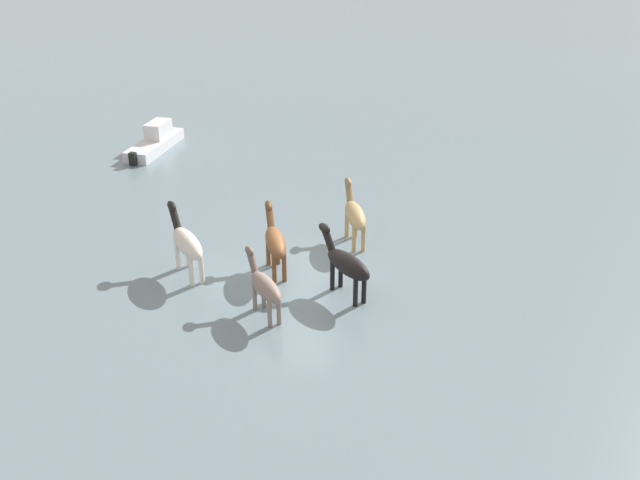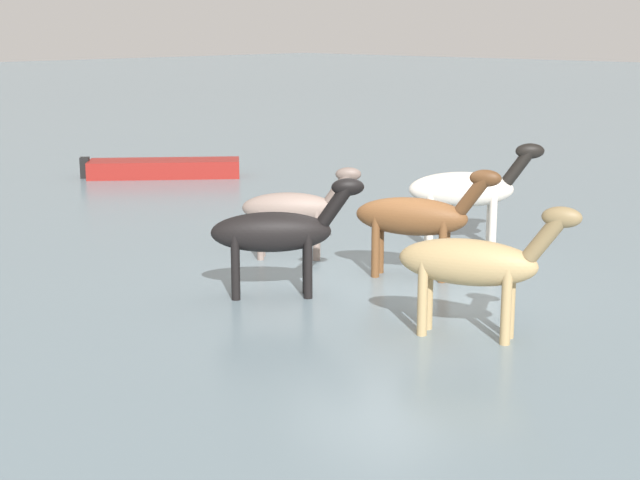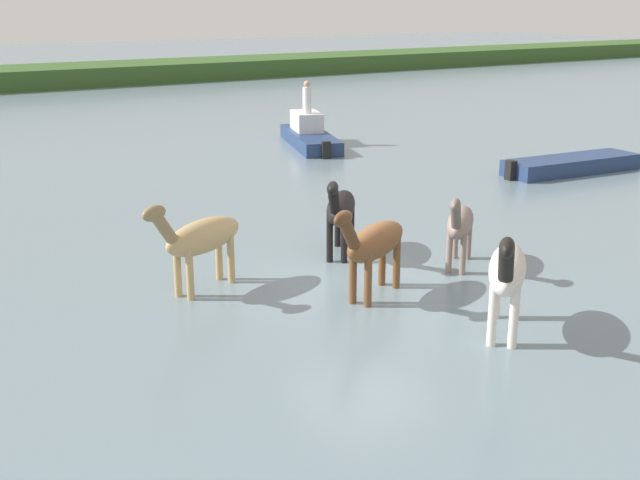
{
  "view_description": "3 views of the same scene",
  "coord_description": "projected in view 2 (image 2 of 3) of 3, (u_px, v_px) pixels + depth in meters",
  "views": [
    {
      "loc": [
        17.99,
        5.1,
        10.55
      ],
      "look_at": [
        -0.99,
        0.6,
        0.86
      ],
      "focal_mm": 39.7,
      "sensor_mm": 36.0,
      "label": 1
    },
    {
      "loc": [
        -9.87,
        11.85,
        4.15
      ],
      "look_at": [
        0.61,
        0.81,
        0.75
      ],
      "focal_mm": 54.35,
      "sensor_mm": 36.0,
      "label": 2
    },
    {
      "loc": [
        -8.39,
        -11.68,
        5.23
      ],
      "look_at": [
        -0.69,
        0.48,
        0.88
      ],
      "focal_mm": 44.85,
      "sensor_mm": 36.0,
      "label": 3
    }
  ],
  "objects": [
    {
      "name": "ground_plane",
      "position": [
        381.0,
        282.0,
        15.92
      ],
      "size": [
        182.08,
        182.08,
        0.0
      ],
      "primitive_type": "plane",
      "color": "slate"
    },
    {
      "name": "horse_dun_straggler",
      "position": [
        277.0,
        232.0,
        14.87
      ],
      "size": [
        1.86,
        2.01,
        1.85
      ],
      "rotation": [
        0.0,
        0.0,
        3.98
      ],
      "color": "black",
      "rests_on": "ground_plane"
    },
    {
      "name": "horse_chestnut_trailing",
      "position": [
        474.0,
        263.0,
        12.9
      ],
      "size": [
        2.36,
        1.3,
        1.87
      ],
      "rotation": [
        0.0,
        0.0,
        3.55
      ],
      "color": "tan",
      "rests_on": "ground_plane"
    },
    {
      "name": "horse_pinto_flank",
      "position": [
        293.0,
        208.0,
        17.33
      ],
      "size": [
        1.83,
        1.67,
        1.67
      ],
      "rotation": [
        0.0,
        0.0,
        3.86
      ],
      "color": "gray",
      "rests_on": "ground_plane"
    },
    {
      "name": "horse_mid_herd",
      "position": [
        416.0,
        217.0,
        15.97
      ],
      "size": [
        2.32,
        1.4,
        1.87
      ],
      "rotation": [
        0.0,
        0.0,
        3.6
      ],
      "color": "brown",
      "rests_on": "ground_plane"
    },
    {
      "name": "horse_lead",
      "position": [
        466.0,
        190.0,
        18.27
      ],
      "size": [
        2.14,
        2.0,
        1.97
      ],
      "rotation": [
        0.0,
        0.0,
        3.88
      ],
      "color": "silver",
      "rests_on": "ground_plane"
    },
    {
      "name": "boat_motor_center",
      "position": [
        163.0,
        171.0,
        26.81
      ],
      "size": [
        3.6,
        3.86,
        0.72
      ],
      "rotation": [
        0.0,
        0.0,
        3.99
      ],
      "color": "maroon",
      "rests_on": "ground_plane"
    }
  ]
}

